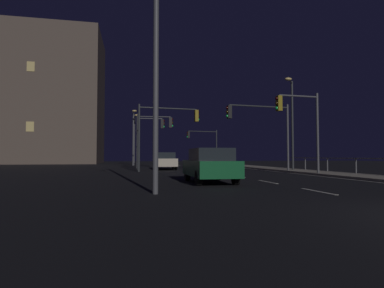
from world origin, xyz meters
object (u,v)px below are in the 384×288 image
street_lamp_median (134,132)px  building_distant (30,98)px  traffic_light_near_right (300,117)px  street_lamp_far_end (135,134)px  traffic_light_far_center (261,122)px  traffic_light_mid_right (149,132)px  traffic_light_far_left (154,131)px  street_lamp_mid_block (292,115)px  car_oncoming (166,161)px  car (210,165)px  street_lamp_corner (154,44)px  traffic_light_near_left (203,139)px  traffic_light_mid_left (167,124)px

street_lamp_median → building_distant: 24.17m
traffic_light_near_right → building_distant: size_ratio=0.22×
traffic_light_near_right → street_lamp_far_end: street_lamp_far_end is taller
traffic_light_far_center → traffic_light_mid_right: size_ratio=0.97×
traffic_light_far_center → traffic_light_far_left: (-7.56, 6.67, -0.22)m
traffic_light_near_right → street_lamp_mid_block: (2.26, 5.05, 0.80)m
building_distant → traffic_light_far_center: bearing=-52.3°
street_lamp_far_end → car_oncoming: bearing=-79.7°
car_oncoming → building_distant: (-20.22, 27.71, 10.31)m
street_lamp_mid_block → street_lamp_far_end: street_lamp_mid_block is taller
building_distant → traffic_light_far_left: bearing=-55.6°
car → car_oncoming: same height
car_oncoming → car: bearing=-88.3°
traffic_light_far_center → street_lamp_corner: street_lamp_corner is taller
traffic_light_near_left → traffic_light_near_right: 24.98m
traffic_light_mid_left → traffic_light_near_right: (7.69, -6.90, -0.10)m
car → street_lamp_far_end: street_lamp_far_end is taller
traffic_light_mid_right → street_lamp_corner: (-1.02, -22.06, 1.05)m
street_lamp_far_end → street_lamp_mid_block: bearing=-59.2°
traffic_light_mid_right → street_lamp_median: size_ratio=0.75×
traffic_light_far_left → street_lamp_mid_block: size_ratio=0.70×
car_oncoming → traffic_light_far_left: traffic_light_far_left is taller
car → street_lamp_median: bearing=97.1°
traffic_light_mid_left → street_lamp_mid_block: 10.15m
traffic_light_far_left → building_distant: (-19.07, 27.83, 7.56)m
traffic_light_mid_right → traffic_light_mid_left: bearing=-81.7°
street_lamp_median → street_lamp_far_end: (0.19, 2.70, -0.09)m
traffic_light_mid_left → traffic_light_far_left: bearing=102.1°
street_lamp_mid_block → street_lamp_median: (-12.50, 17.91, -0.18)m
traffic_light_near_right → street_lamp_far_end: 27.56m
traffic_light_far_center → street_lamp_corner: size_ratio=0.65×
traffic_light_far_center → building_distant: size_ratio=0.22×
street_lamp_corner → traffic_light_far_left: bearing=86.1°
traffic_light_near_right → traffic_light_mid_left: bearing=138.1°
traffic_light_mid_right → street_lamp_far_end: bearing=96.5°
traffic_light_mid_right → street_lamp_mid_block: bearing=-38.9°
traffic_light_far_left → traffic_light_mid_right: (-0.24, 3.34, 0.13)m
traffic_light_near_right → car: bearing=-150.1°
building_distant → traffic_light_near_right: bearing=-54.4°
car_oncoming → street_lamp_corner: street_lamp_corner is taller
street_lamp_corner → street_lamp_far_end: street_lamp_corner is taller
traffic_light_near_right → street_lamp_mid_block: size_ratio=0.71×
traffic_light_mid_left → traffic_light_near_right: bearing=-41.9°
car → traffic_light_near_right: (6.89, 3.96, 2.90)m
street_lamp_median → traffic_light_mid_left: bearing=-81.0°
traffic_light_near_left → building_distant: (-27.08, 13.43, 7.51)m
traffic_light_near_left → traffic_light_far_left: 16.49m
car → traffic_light_near_left: traffic_light_near_left is taller
car → street_lamp_far_end: bearing=96.1°
traffic_light_far_left → street_lamp_corner: street_lamp_corner is taller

